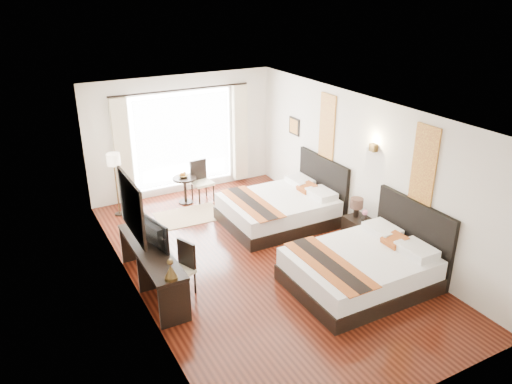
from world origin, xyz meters
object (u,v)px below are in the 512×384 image
console_desk (152,269)px  desk_chair (180,279)px  table_lamp (357,205)px  bed_near (364,267)px  vase (364,219)px  fruit_bowl (183,176)px  television (150,234)px  bed_far (282,208)px  nightstand (359,231)px  floor_lamp (114,164)px  window_chair (202,189)px  side_table (185,190)px

console_desk → desk_chair: 0.50m
table_lamp → bed_near: bearing=-123.3°
bed_near → vase: bearing=50.8°
fruit_bowl → desk_chair: bearing=-111.9°
television → bed_far: bearing=-83.2°
nightstand → fruit_bowl: fruit_bowl is taller
floor_lamp → window_chair: bearing=-4.3°
table_lamp → vase: table_lamp is taller
bed_near → console_desk: size_ratio=1.05×
vase → television: bearing=172.4°
bed_near → desk_chair: 3.04m
bed_far → side_table: bed_far is taller
table_lamp → television: 4.00m
bed_near → window_chair: bearing=102.6°
table_lamp → desk_chair: size_ratio=0.44×
console_desk → television: television is taller
bed_far → side_table: size_ratio=3.65×
floor_lamp → side_table: floor_lamp is taller
desk_chair → floor_lamp: 3.59m
nightstand → desk_chair: 3.65m
vase → fruit_bowl: size_ratio=0.57×
table_lamp → side_table: table_lamp is taller
table_lamp → side_table: (-2.27, 3.29, -0.46)m
table_lamp → console_desk: table_lamp is taller
television → window_chair: size_ratio=0.89×
table_lamp → nightstand: bearing=-86.8°
bed_near → console_desk: bed_near is taller
side_table → window_chair: window_chair is taller
television → floor_lamp: size_ratio=0.60×
bed_far → bed_near: bearing=-90.5°
bed_near → floor_lamp: (-2.92, 4.68, 0.84)m
console_desk → bed_near: bearing=-26.3°
bed_near → bed_far: 2.68m
nightstand → vase: vase is taller
floor_lamp → window_chair: 2.11m
floor_lamp → fruit_bowl: 1.58m
desk_chair → window_chair: 3.77m
floor_lamp → side_table: (1.51, -0.09, -0.87)m
console_desk → side_table: (1.73, 3.04, -0.07)m
bed_far → console_desk: (-3.17, -1.13, 0.05)m
bed_far → television: size_ratio=2.71×
nightstand → table_lamp: 0.52m
bed_near → table_lamp: 1.62m
nightstand → console_desk: (-4.01, 0.36, 0.12)m
bed_near → nightstand: size_ratio=4.27×
window_chair → bed_far: bearing=24.5°
fruit_bowl → vase: bearing=-57.0°
nightstand → window_chair: (-1.87, 3.35, 0.03)m
side_table → bed_far: bearing=-53.2°
fruit_bowl → table_lamp: bearing=-55.3°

